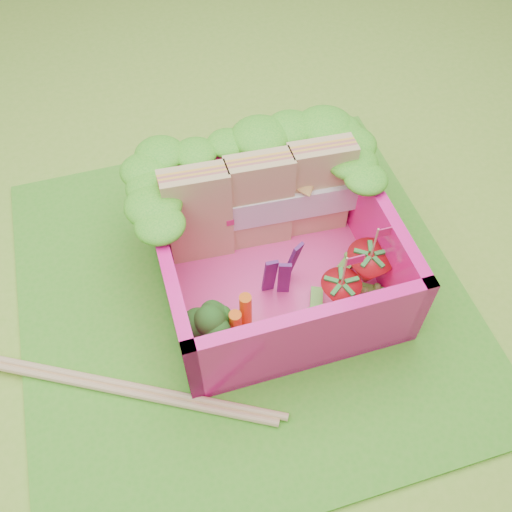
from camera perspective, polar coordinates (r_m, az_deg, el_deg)
The scene contains 13 objects.
ground at distance 3.46m, azimuth -1.36°, elevation -3.96°, with size 14.00×14.00×0.00m, color #80BA34.
placemat at distance 3.45m, azimuth -1.37°, elevation -3.83°, with size 2.60×2.60×0.03m, color green.
bento_floor at distance 3.49m, azimuth 1.65°, elevation -1.79°, with size 1.30×1.30×0.05m, color #F23D93.
bento_box at distance 3.28m, azimuth 1.75°, elevation 0.68°, with size 1.30×1.30×0.55m.
lettuce_ruffle at distance 3.32m, azimuth -0.49°, elevation 10.07°, with size 1.43×0.77×0.11m.
sandwich_stack at distance 3.38m, azimuth 0.39°, elevation 5.47°, with size 1.22×0.25×0.67m.
broccoli at distance 3.09m, azimuth -4.32°, elevation -6.29°, with size 0.33×0.33×0.25m.
carrot_sticks at distance 3.14m, azimuth -1.49°, elevation -6.22°, with size 0.14×0.13×0.29m.
purple_wedges at distance 3.23m, azimuth 2.62°, elevation -1.62°, with size 0.22×0.14×0.38m.
strawberry_left at distance 3.26m, azimuth 8.33°, elevation -3.79°, with size 0.23×0.23×0.47m.
strawberry_right at distance 3.36m, azimuth 11.09°, elevation -1.30°, with size 0.27×0.27×0.51m.
snap_peas at distance 3.42m, azimuth 9.04°, elevation -3.01°, with size 0.60×0.59×0.05m.
chopsticks at distance 3.27m, azimuth -16.28°, elevation -11.94°, with size 1.94×1.07×0.04m.
Camera 1 is at (-0.46, -1.80, 2.92)m, focal length 40.00 mm.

